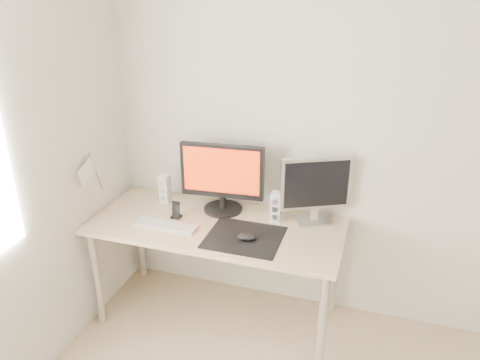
# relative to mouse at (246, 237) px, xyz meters

# --- Properties ---
(wall_back) EXTENTS (3.50, 0.00, 3.50)m
(wall_back) POSITION_rel_mouse_xyz_m (0.69, 0.51, 0.50)
(wall_back) COLOR white
(wall_back) RESTS_ON ground
(mousepad) EXTENTS (0.45, 0.40, 0.00)m
(mousepad) POSITION_rel_mouse_xyz_m (-0.02, 0.03, -0.02)
(mousepad) COLOR black
(mousepad) RESTS_ON desk
(mouse) EXTENTS (0.11, 0.06, 0.04)m
(mouse) POSITION_rel_mouse_xyz_m (0.00, 0.00, 0.00)
(mouse) COLOR black
(mouse) RESTS_ON mousepad
(desk) EXTENTS (1.60, 0.70, 0.73)m
(desk) POSITION_rel_mouse_xyz_m (-0.24, 0.14, -0.10)
(desk) COLOR #D1B587
(desk) RESTS_ON ground
(main_monitor) EXTENTS (0.55, 0.28, 0.47)m
(main_monitor) POSITION_rel_mouse_xyz_m (-0.26, 0.32, 0.23)
(main_monitor) COLOR black
(main_monitor) RESTS_ON desk
(second_monitor) EXTENTS (0.42, 0.24, 0.43)m
(second_monitor) POSITION_rel_mouse_xyz_m (0.34, 0.36, 0.22)
(second_monitor) COLOR #ADADAF
(second_monitor) RESTS_ON desk
(speaker_left) EXTENTS (0.06, 0.08, 0.20)m
(speaker_left) POSITION_rel_mouse_xyz_m (-0.69, 0.33, 0.08)
(speaker_left) COLOR white
(speaker_left) RESTS_ON desk
(speaker_right) EXTENTS (0.06, 0.08, 0.20)m
(speaker_right) POSITION_rel_mouse_xyz_m (0.11, 0.29, 0.08)
(speaker_right) COLOR white
(speaker_right) RESTS_ON desk
(keyboard) EXTENTS (0.42, 0.13, 0.02)m
(keyboard) POSITION_rel_mouse_xyz_m (-0.53, 0.01, -0.02)
(keyboard) COLOR silver
(keyboard) RESTS_ON desk
(phone_dock) EXTENTS (0.06, 0.06, 0.12)m
(phone_dock) POSITION_rel_mouse_xyz_m (-0.52, 0.14, 0.01)
(phone_dock) COLOR black
(phone_dock) RESTS_ON desk
(pennant) EXTENTS (0.01, 0.23, 0.29)m
(pennant) POSITION_rel_mouse_xyz_m (-1.03, -0.00, 0.30)
(pennant) COLOR #A57F54
(pennant) RESTS_ON wall_left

